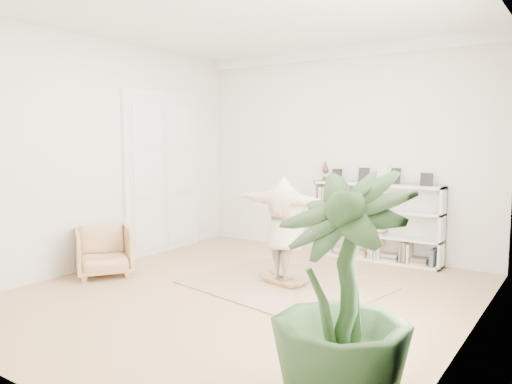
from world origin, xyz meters
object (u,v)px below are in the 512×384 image
rocker_board (285,281)px  person (285,226)px  armchair (104,251)px  houseplant (341,298)px  bookshelf (376,223)px

rocker_board → person: (-0.00, -0.00, 0.78)m
armchair → houseplant: (4.58, -1.59, 0.54)m
rocker_board → houseplant: houseplant is taller
armchair → rocker_board: armchair is taller
rocker_board → person: person is taller
armchair → person: 2.79m
rocker_board → person: size_ratio=0.32×
rocker_board → houseplant: 3.44m
rocker_board → houseplant: size_ratio=0.31×
houseplant → armchair: bearing=160.9°
armchair → houseplant: bearing=-75.2°
bookshelf → armchair: bearing=-133.4°
bookshelf → rocker_board: (-0.49, -2.15, -0.57)m
armchair → rocker_board: bearing=-33.7°
armchair → rocker_board: (2.54, 1.05, -0.30)m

